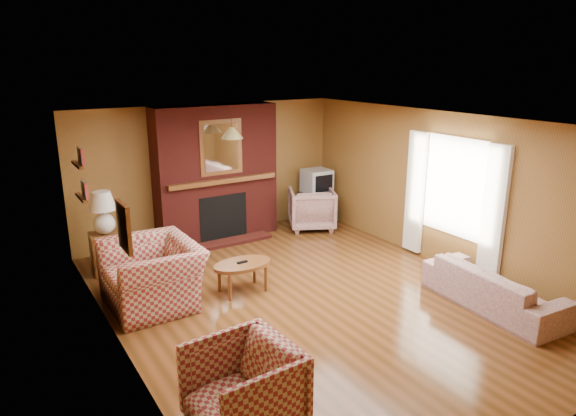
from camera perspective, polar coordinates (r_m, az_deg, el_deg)
floor at (r=7.12m, az=2.54°, el=-10.06°), size 6.50×6.50×0.00m
ceiling at (r=6.43m, az=2.81°, el=9.51°), size 6.50×6.50×0.00m
wall_back at (r=9.44m, az=-8.62°, el=4.11°), size 6.50×0.00×6.50m
wall_front at (r=4.59m, az=26.84°, el=-10.77°), size 6.50×0.00×6.50m
wall_left at (r=5.71m, az=-18.54°, el=-4.61°), size 0.00×6.50×6.50m
wall_right at (r=8.31m, az=17.02°, el=1.92°), size 0.00×6.50×6.50m
fireplace at (r=9.21m, az=-7.95°, el=3.71°), size 2.20×0.82×2.40m
window_right at (r=8.17m, az=17.80°, el=1.08°), size 0.10×1.85×2.00m
bookshelf at (r=7.39m, az=-22.02°, el=3.45°), size 0.09×0.55×0.71m
botanical_print at (r=5.33m, az=-17.73°, el=-2.03°), size 0.05×0.40×0.50m
pendant_light at (r=8.46m, az=-6.23°, el=8.30°), size 0.36×0.36×0.48m
plaid_loveseat at (r=7.05m, az=-14.83°, el=-7.14°), size 1.15×1.31×0.84m
plaid_armchair at (r=4.72m, az=-5.00°, el=-19.45°), size 0.93×0.90×0.80m
floral_sofa at (r=7.30m, az=21.90°, el=-8.18°), size 0.88×1.96×0.56m
floral_armchair at (r=9.86m, az=2.63°, el=-0.05°), size 1.13×1.14×0.78m
coffee_table at (r=7.21m, az=-5.09°, el=-6.49°), size 0.84×0.52×0.45m
side_table at (r=8.34m, az=-19.45°, el=-4.69°), size 0.49×0.49×0.61m
table_lamp at (r=8.14m, az=-19.88°, el=-0.26°), size 0.40×0.40×0.66m
tv_stand at (r=10.26m, az=3.16°, el=0.08°), size 0.60×0.55×0.61m
crt_tv at (r=10.12m, az=3.22°, el=3.00°), size 0.52×0.52×0.46m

